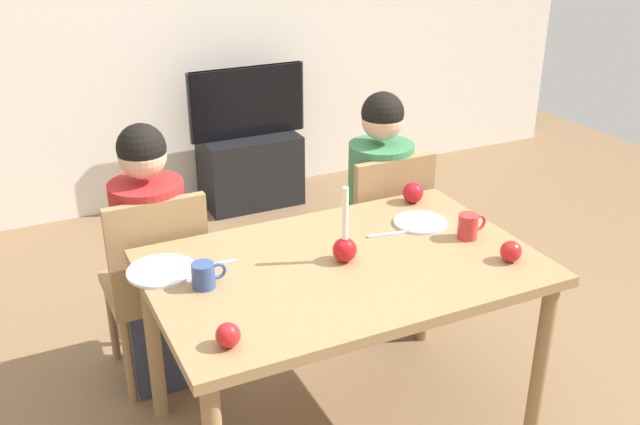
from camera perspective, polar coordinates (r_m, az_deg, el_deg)
The scene contains 19 objects.
ground_plane at distance 3.07m, azimuth 1.69°, elevation -16.42°, with size 7.68×7.68×0.00m, color brown.
back_wall at distance 4.83m, azimuth -12.93°, elevation 15.43°, with size 6.40×0.10×2.60m, color silver.
dining_table at distance 2.68m, azimuth 1.87°, elevation -5.56°, with size 1.40×0.90×0.75m.
chair_left at distance 3.09m, azimuth -12.73°, elevation -5.09°, with size 0.40×0.40×0.90m.
chair_right at distance 3.45m, azimuth 4.90°, elevation -1.34°, with size 0.40×0.40×0.90m.
person_left_child at distance 3.09m, azimuth -12.97°, elevation -3.89°, with size 0.30×0.30×1.17m.
person_right_child at distance 3.45m, azimuth 4.66°, elevation -0.27°, with size 0.30×0.30×1.17m.
tv_stand at distance 4.95m, azimuth -5.52°, elevation 3.41°, with size 0.64×0.40×0.48m, color black.
tv at distance 4.80m, azimuth -5.75°, elevation 8.66°, with size 0.79×0.05×0.46m.
candle_centerpiece at distance 2.62m, azimuth 1.96°, elevation -2.63°, with size 0.09×0.09×0.29m.
plate_left at distance 2.63m, azimuth -12.38°, elevation -4.50°, with size 0.25×0.25×0.01m, color silver.
plate_right at distance 2.96m, azimuth 7.89°, elevation -0.78°, with size 0.21×0.21×0.01m, color silver.
mug_left at distance 2.50m, azimuth -9.10°, elevation -4.90°, with size 0.12×0.08×0.09m.
mug_right at distance 2.86m, azimuth 11.63°, elevation -1.06°, with size 0.12×0.08×0.10m.
fork_left at distance 2.64m, azimuth -8.46°, elevation -4.09°, with size 0.18×0.01×0.01m, color silver.
fork_right at distance 2.85m, azimuth 5.53°, elevation -1.70°, with size 0.18×0.01×0.01m, color silver.
apple_near_candle at distance 2.72m, azimuth 14.81°, elevation -2.98°, with size 0.08×0.08×0.08m, color red.
apple_by_left_plate at distance 2.19m, azimuth -7.26°, elevation -9.57°, with size 0.08×0.08×0.08m, color red.
apple_by_right_mug at distance 3.14m, azimuth 7.34°, elevation 1.55°, with size 0.09×0.09×0.09m, color #AB1420.
Camera 1 is at (-1.08, -2.05, 2.00)m, focal length 40.61 mm.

